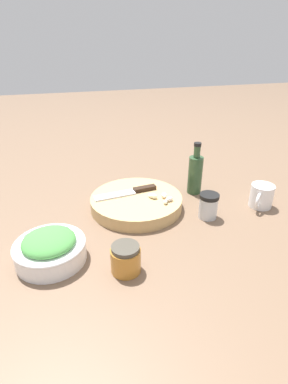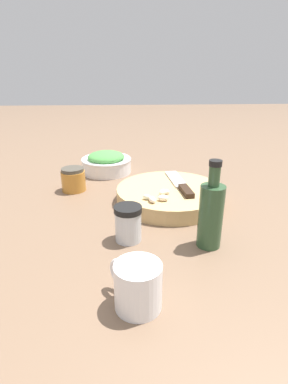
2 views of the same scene
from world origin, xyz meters
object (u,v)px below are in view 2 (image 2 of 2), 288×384
object	(u,v)px
herb_bowl	(107,163)
honey_jar	(74,180)
garlic_cloves	(160,196)
oil_bottle	(212,213)
spice_jar	(127,223)
coffee_mug	(138,285)
cutting_board	(171,195)
chef_knife	(181,184)

from	to	relation	value
herb_bowl	honey_jar	world-z (taller)	herb_bowl
garlic_cloves	oil_bottle	world-z (taller)	oil_bottle
spice_jar	coffee_mug	size ratio (longest dim) A/B	0.88
cutting_board	chef_knife	xyz separation A→B (m)	(0.01, -0.03, 0.02)
garlic_cloves	herb_bowl	size ratio (longest dim) A/B	0.43
garlic_cloves	honey_jar	bearing A→B (deg)	54.42
spice_jar	honey_jar	size ratio (longest dim) A/B	1.10
herb_bowl	coffee_mug	distance (m)	0.65
spice_jar	coffee_mug	xyz separation A→B (m)	(-0.19, -0.02, -0.00)
cutting_board	herb_bowl	xyz separation A→B (m)	(0.26, 0.19, 0.02)
chef_knife	garlic_cloves	world-z (taller)	garlic_cloves
garlic_cloves	honey_jar	world-z (taller)	honey_jar
spice_jar	honey_jar	xyz separation A→B (m)	(0.29, 0.15, -0.01)
herb_bowl	honey_jar	xyz separation A→B (m)	(-0.17, 0.09, -0.00)
herb_bowl	spice_jar	xyz separation A→B (m)	(-0.46, -0.07, 0.00)
cutting_board	honey_jar	distance (m)	0.29
chef_knife	honey_jar	distance (m)	0.31
garlic_cloves	oil_bottle	xyz separation A→B (m)	(-0.15, -0.09, 0.03)
spice_jar	herb_bowl	bearing A→B (deg)	8.27
garlic_cloves	herb_bowl	xyz separation A→B (m)	(0.33, 0.15, -0.01)
cutting_board	spice_jar	distance (m)	0.23
honey_jar	oil_bottle	distance (m)	0.46
chef_knife	spice_jar	size ratio (longest dim) A/B	2.69
cutting_board	spice_jar	size ratio (longest dim) A/B	3.74
chef_knife	cutting_board	bearing A→B (deg)	-160.59
garlic_cloves	spice_jar	world-z (taller)	spice_jar
honey_jar	chef_knife	bearing A→B (deg)	-105.63
spice_jar	oil_bottle	xyz separation A→B (m)	(-0.03, -0.17, 0.03)
herb_bowl	oil_bottle	world-z (taller)	oil_bottle
herb_bowl	chef_knife	bearing A→B (deg)	-139.25
oil_bottle	spice_jar	bearing A→B (deg)	79.63
garlic_cloves	coffee_mug	size ratio (longest dim) A/B	0.84
coffee_mug	honey_jar	size ratio (longest dim) A/B	1.25
spice_jar	garlic_cloves	bearing A→B (deg)	-33.49
cutting_board	coffee_mug	distance (m)	0.40
herb_bowl	coffee_mug	world-z (taller)	same
oil_bottle	coffee_mug	bearing A→B (deg)	136.71
coffee_mug	oil_bottle	size ratio (longest dim) A/B	0.48
cutting_board	oil_bottle	world-z (taller)	oil_bottle
chef_knife	coffee_mug	size ratio (longest dim) A/B	2.38
chef_knife	herb_bowl	xyz separation A→B (m)	(0.25, 0.22, -0.01)
chef_knife	garlic_cloves	size ratio (longest dim) A/B	2.83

